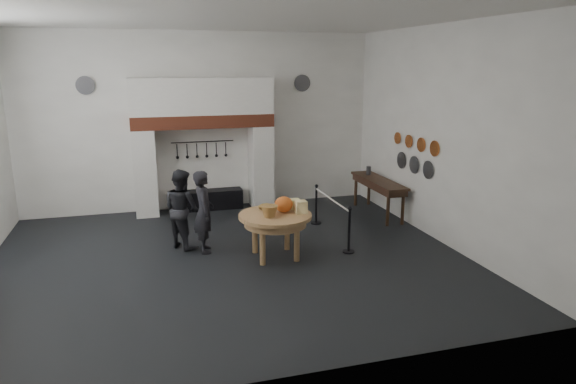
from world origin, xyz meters
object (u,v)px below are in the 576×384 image
object	(u,v)px
visitor_near	(204,212)
visitor_far	(182,209)
work_table	(275,216)
iron_range	(206,200)
barrier_post_near	(349,231)
side_table	(379,181)
barrier_post_far	(316,205)

from	to	relation	value
visitor_near	visitor_far	world-z (taller)	visitor_near
work_table	iron_range	bearing A→B (deg)	102.99
visitor_near	barrier_post_near	xyz separation A→B (m)	(2.77, -0.87, -0.38)
visitor_far	barrier_post_near	size ratio (longest dim) A/B	1.82
iron_range	work_table	bearing A→B (deg)	-77.01
visitor_far	side_table	xyz separation A→B (m)	(4.91, 1.03, 0.05)
visitor_far	barrier_post_far	size ratio (longest dim) A/B	1.82
work_table	visitor_near	world-z (taller)	visitor_near
iron_range	work_table	world-z (taller)	work_table
visitor_near	visitor_far	bearing A→B (deg)	46.72
work_table	visitor_near	size ratio (longest dim) A/B	0.85
barrier_post_near	visitor_far	bearing A→B (deg)	158.17
work_table	barrier_post_near	bearing A→B (deg)	-6.88
work_table	barrier_post_far	bearing A→B (deg)	50.90
side_table	barrier_post_far	size ratio (longest dim) A/B	2.44
iron_range	work_table	xyz separation A→B (m)	(0.88, -3.80, 0.59)
barrier_post_near	visitor_near	bearing A→B (deg)	162.57
iron_range	side_table	bearing A→B (deg)	-22.28
iron_range	barrier_post_near	xyz separation A→B (m)	(2.36, -3.98, 0.20)
iron_range	barrier_post_far	size ratio (longest dim) A/B	2.11
visitor_near	barrier_post_far	world-z (taller)	visitor_near
iron_range	side_table	world-z (taller)	side_table
side_table	barrier_post_far	xyz separation A→B (m)	(-1.74, -0.30, -0.42)
visitor_near	barrier_post_far	xyz separation A→B (m)	(2.77, 1.13, -0.38)
work_table	visitor_far	distance (m)	2.01
visitor_far	side_table	distance (m)	5.02
barrier_post_far	visitor_far	bearing A→B (deg)	-167.01
iron_range	barrier_post_near	bearing A→B (deg)	-59.37
visitor_far	iron_range	bearing A→B (deg)	-51.25
side_table	iron_range	bearing A→B (deg)	157.72
iron_range	work_table	distance (m)	3.95
side_table	barrier_post_near	bearing A→B (deg)	-127.12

